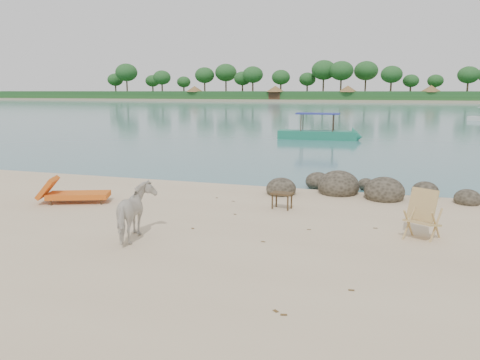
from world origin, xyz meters
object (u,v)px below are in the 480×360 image
(deck_chair, at_px, (423,217))
(boat_near, at_px, (318,117))
(side_table, at_px, (282,202))
(lounge_chair, at_px, (78,193))
(cow, at_px, (136,214))
(boulders, at_px, (356,189))

(deck_chair, bearing_deg, boat_near, 134.01)
(side_table, relative_size, lounge_chair, 0.26)
(cow, relative_size, side_table, 2.55)
(boulders, distance_m, side_table, 3.08)
(boulders, bearing_deg, boat_near, 102.30)
(cow, relative_size, boat_near, 0.24)
(deck_chair, bearing_deg, cow, -132.24)
(side_table, xyz_separation_m, boat_near, (-1.97, 19.86, 1.22))
(boulders, relative_size, deck_chair, 5.94)
(cow, bearing_deg, side_table, -138.49)
(side_table, xyz_separation_m, deck_chair, (3.50, -1.64, 0.30))
(side_table, distance_m, lounge_chair, 5.89)
(side_table, xyz_separation_m, lounge_chair, (-5.79, -1.04, 0.10))
(boulders, distance_m, lounge_chair, 8.39)
(boulders, bearing_deg, deck_chair, -67.90)
(boulders, height_order, cow, cow)
(cow, bearing_deg, deck_chair, -176.14)
(lounge_chair, distance_m, boat_near, 21.28)
(lounge_chair, bearing_deg, cow, -58.62)
(lounge_chair, distance_m, deck_chair, 9.31)
(boulders, xyz_separation_m, boat_near, (-3.79, 17.37, 1.26))
(cow, height_order, boat_near, boat_near)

